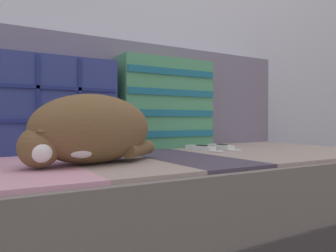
{
  "coord_description": "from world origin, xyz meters",
  "views": [
    {
      "loc": [
        -0.59,
        -0.91,
        0.46
      ],
      "look_at": [
        -0.03,
        0.03,
        0.45
      ],
      "focal_mm": 35.0,
      "sensor_mm": 36.0,
      "label": 1
    }
  ],
  "objects_px": {
    "throw_pillow_striped": "(165,104)",
    "game_remote_far": "(201,148)",
    "sleeping_cat": "(90,131)",
    "game_remote_near": "(222,147)",
    "throw_pillow_quilted": "(56,105)",
    "couch": "(164,202)"
  },
  "relations": [
    {
      "from": "throw_pillow_quilted",
      "to": "game_remote_far",
      "type": "xyz_separation_m",
      "value": [
        0.52,
        -0.19,
        -0.17
      ]
    },
    {
      "from": "throw_pillow_striped",
      "to": "sleeping_cat",
      "type": "distance_m",
      "value": 0.6
    },
    {
      "from": "sleeping_cat",
      "to": "game_remote_far",
      "type": "distance_m",
      "value": 0.55
    },
    {
      "from": "throw_pillow_quilted",
      "to": "game_remote_near",
      "type": "relative_size",
      "value": 2.23
    },
    {
      "from": "throw_pillow_striped",
      "to": "game_remote_far",
      "type": "distance_m",
      "value": 0.27
    },
    {
      "from": "sleeping_cat",
      "to": "game_remote_far",
      "type": "bearing_deg",
      "value": 20.11
    },
    {
      "from": "throw_pillow_quilted",
      "to": "game_remote_near",
      "type": "distance_m",
      "value": 0.68
    },
    {
      "from": "throw_pillow_quilted",
      "to": "game_remote_near",
      "type": "xyz_separation_m",
      "value": [
        0.63,
        -0.19,
        -0.17
      ]
    },
    {
      "from": "sleeping_cat",
      "to": "game_remote_near",
      "type": "height_order",
      "value": "sleeping_cat"
    },
    {
      "from": "game_remote_far",
      "to": "sleeping_cat",
      "type": "bearing_deg",
      "value": -159.89
    },
    {
      "from": "throw_pillow_striped",
      "to": "game_remote_far",
      "type": "xyz_separation_m",
      "value": [
        0.05,
        -0.19,
        -0.19
      ]
    },
    {
      "from": "couch",
      "to": "throw_pillow_quilted",
      "type": "distance_m",
      "value": 0.53
    },
    {
      "from": "sleeping_cat",
      "to": "game_remote_far",
      "type": "height_order",
      "value": "sleeping_cat"
    },
    {
      "from": "throw_pillow_quilted",
      "to": "throw_pillow_striped",
      "type": "relative_size",
      "value": 1.01
    },
    {
      "from": "couch",
      "to": "game_remote_far",
      "type": "xyz_separation_m",
      "value": [
        0.19,
        0.04,
        0.18
      ]
    },
    {
      "from": "couch",
      "to": "throw_pillow_striped",
      "type": "relative_size",
      "value": 4.14
    },
    {
      "from": "throw_pillow_quilted",
      "to": "game_remote_far",
      "type": "distance_m",
      "value": 0.58
    },
    {
      "from": "throw_pillow_quilted",
      "to": "game_remote_far",
      "type": "height_order",
      "value": "throw_pillow_quilted"
    },
    {
      "from": "couch",
      "to": "game_remote_far",
      "type": "relative_size",
      "value": 9.16
    },
    {
      "from": "throw_pillow_quilted",
      "to": "sleeping_cat",
      "type": "distance_m",
      "value": 0.39
    },
    {
      "from": "throw_pillow_quilted",
      "to": "game_remote_near",
      "type": "height_order",
      "value": "throw_pillow_quilted"
    },
    {
      "from": "couch",
      "to": "game_remote_far",
      "type": "height_order",
      "value": "game_remote_far"
    }
  ]
}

